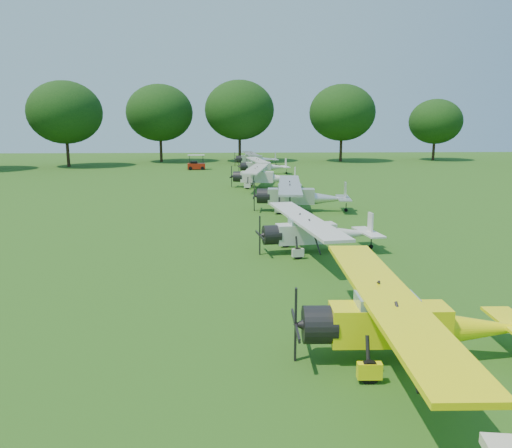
{
  "coord_description": "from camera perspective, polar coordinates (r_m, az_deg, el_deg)",
  "views": [
    {
      "loc": [
        -3.07,
        -24.7,
        6.45
      ],
      "look_at": [
        -2.0,
        -0.32,
        1.4
      ],
      "focal_mm": 35.0,
      "sensor_mm": 36.0,
      "label": 1
    }
  ],
  "objects": [
    {
      "name": "ground",
      "position": [
        25.71,
        4.43,
        -2.87
      ],
      "size": [
        160.0,
        160.0,
        0.0
      ],
      "primitive_type": "plane",
      "color": "#295816",
      "rests_on": "ground"
    },
    {
      "name": "tree_belt",
      "position": [
        25.78,
        12.85,
        14.92
      ],
      "size": [
        137.36,
        130.27,
        14.52
      ],
      "color": "black",
      "rests_on": "ground"
    },
    {
      "name": "aircraft_2",
      "position": [
        14.34,
        16.92,
        -10.22
      ],
      "size": [
        6.66,
        10.58,
        2.09
      ],
      "rotation": [
        0.0,
        0.0,
        -0.03
      ],
      "color": "#FFF70A",
      "rests_on": "ground"
    },
    {
      "name": "aircraft_3",
      "position": [
        25.03,
        6.74,
        -0.65
      ],
      "size": [
        6.23,
        9.86,
        1.94
      ],
      "rotation": [
        0.0,
        0.0,
        0.15
      ],
      "color": "silver",
      "rests_on": "ground"
    },
    {
      "name": "aircraft_4",
      "position": [
        36.28,
        4.86,
        3.47
      ],
      "size": [
        7.06,
        11.23,
        2.21
      ],
      "rotation": [
        0.0,
        0.0,
        -0.1
      ],
      "color": "silver",
      "rests_on": "ground"
    },
    {
      "name": "aircraft_5",
      "position": [
        49.25,
        0.72,
        5.61
      ],
      "size": [
        6.78,
        10.74,
        2.11
      ],
      "rotation": [
        0.0,
        0.0,
        -0.17
      ],
      "color": "silver",
      "rests_on": "ground"
    },
    {
      "name": "aircraft_6",
      "position": [
        61.83,
        0.68,
        6.77
      ],
      "size": [
        6.33,
        10.06,
        1.97
      ],
      "rotation": [
        0.0,
        0.0,
        0.12
      ],
      "color": "silver",
      "rests_on": "ground"
    },
    {
      "name": "aircraft_7",
      "position": [
        73.71,
        -0.16,
        7.59
      ],
      "size": [
        6.43,
        10.25,
        2.02
      ],
      "rotation": [
        0.0,
        0.0,
        0.08
      ],
      "color": "silver",
      "rests_on": "ground"
    },
    {
      "name": "golf_cart",
      "position": [
        68.29,
        -6.88,
        6.75
      ],
      "size": [
        2.45,
        1.64,
        1.99
      ],
      "rotation": [
        0.0,
        0.0,
        0.08
      ],
      "color": "#A31D0B",
      "rests_on": "ground"
    }
  ]
}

